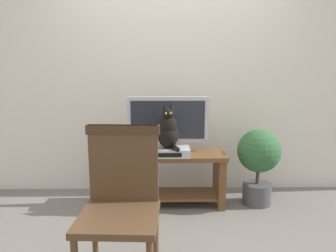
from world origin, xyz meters
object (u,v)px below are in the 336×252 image
object	(u,v)px
media_box	(168,151)
wooden_chair	(121,196)
tv	(168,123)
tv_stand	(168,170)
book_stack	(125,148)
potted_plant	(258,159)
cat	(168,131)

from	to	relation	value
media_box	wooden_chair	world-z (taller)	wooden_chair
tv	wooden_chair	bearing A→B (deg)	-103.66
tv_stand	book_stack	distance (m)	0.49
tv	potted_plant	distance (m)	0.98
tv	potted_plant	world-z (taller)	tv
tv_stand	media_box	world-z (taller)	media_box
media_box	potted_plant	world-z (taller)	potted_plant
wooden_chair	book_stack	world-z (taller)	wooden_chair
tv	media_box	bearing A→B (deg)	-89.91
cat	wooden_chair	bearing A→B (deg)	-105.60
cat	potted_plant	size ratio (longest dim) A/B	0.57
wooden_chair	potted_plant	distance (m)	1.73
potted_plant	wooden_chair	bearing A→B (deg)	-135.14
wooden_chair	media_box	bearing A→B (deg)	74.62
tv	book_stack	xyz separation A→B (m)	(-0.43, -0.06, -0.24)
tv	book_stack	world-z (taller)	tv
tv_stand	potted_plant	xyz separation A→B (m)	(0.91, -0.01, 0.11)
tv_stand	tv	bearing A→B (deg)	89.97
media_box	book_stack	size ratio (longest dim) A/B	1.69
media_box	wooden_chair	bearing A→B (deg)	-105.38
media_box	potted_plant	distance (m)	0.92
potted_plant	tv	bearing A→B (deg)	175.60
tv_stand	tv	xyz separation A→B (m)	(0.00, 0.06, 0.47)
book_stack	wooden_chair	bearing A→B (deg)	-84.77
book_stack	tv_stand	bearing A→B (deg)	0.20
cat	potted_plant	world-z (taller)	cat
cat	book_stack	size ratio (longest dim) A/B	1.80
tv	cat	size ratio (longest dim) A/B	1.84
tv_stand	wooden_chair	size ratio (longest dim) A/B	1.12
tv_stand	potted_plant	distance (m)	0.92
tv_stand	cat	distance (m)	0.43
tv_stand	cat	bearing A→B (deg)	-89.20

